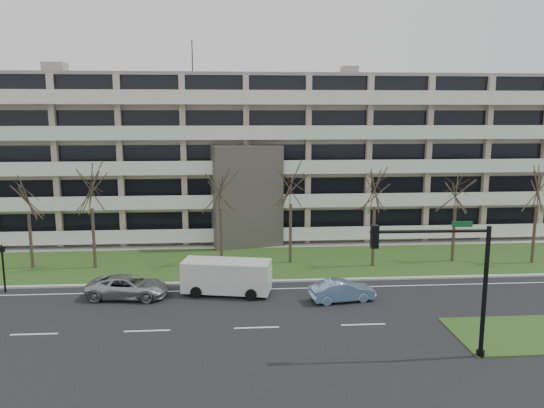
{
  "coord_description": "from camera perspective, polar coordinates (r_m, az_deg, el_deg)",
  "views": [
    {
      "loc": [
        -1.19,
        -27.77,
        11.71
      ],
      "look_at": [
        1.59,
        10.0,
        5.24
      ],
      "focal_mm": 35.0,
      "sensor_mm": 36.0,
      "label": 1
    }
  ],
  "objects": [
    {
      "name": "sidewalk",
      "position": [
        47.73,
        -2.67,
        -4.47
      ],
      "size": [
        90.0,
        2.0,
        0.08
      ],
      "primitive_type": "cube",
      "color": "#B2B2AD",
      "rests_on": "ground"
    },
    {
      "name": "tree_3",
      "position": [
        40.63,
        -5.57,
        1.94
      ],
      "size": [
        4.03,
        4.03,
        8.05
      ],
      "color": "#382B21",
      "rests_on": "ground"
    },
    {
      "name": "tree_4",
      "position": [
        41.06,
        2.03,
        2.57
      ],
      "size": [
        4.26,
        4.26,
        8.51
      ],
      "color": "#382B21",
      "rests_on": "ground"
    },
    {
      "name": "curb",
      "position": [
        37.63,
        -2.22,
        -8.35
      ],
      "size": [
        90.0,
        0.35,
        0.12
      ],
      "primitive_type": "cube",
      "color": "#B2B2AD",
      "rests_on": "ground"
    },
    {
      "name": "tree_6",
      "position": [
        43.98,
        19.22,
        1.68
      ],
      "size": [
        3.85,
        3.85,
        7.71
      ],
      "color": "#382B21",
      "rests_on": "ground"
    },
    {
      "name": "silver_pickup",
      "position": [
        35.71,
        -15.21,
        -8.58
      ],
      "size": [
        5.42,
        2.97,
        1.44
      ],
      "primitive_type": "imported",
      "rotation": [
        0.0,
        0.0,
        1.46
      ],
      "color": "#A4A7AB",
      "rests_on": "ground"
    },
    {
      "name": "grass_verge",
      "position": [
        42.42,
        -2.46,
        -6.3
      ],
      "size": [
        90.0,
        10.0,
        0.06
      ],
      "primitive_type": "cube",
      "color": "#2F4A18",
      "rests_on": "ground"
    },
    {
      "name": "lane_edge_line",
      "position": [
        36.23,
        -2.13,
        -9.16
      ],
      "size": [
        90.0,
        0.12,
        0.01
      ],
      "primitive_type": "cube",
      "color": "white",
      "rests_on": "ground"
    },
    {
      "name": "apartment_building",
      "position": [
        53.26,
        -2.94,
        5.27
      ],
      "size": [
        60.5,
        15.1,
        18.75
      ],
      "color": "beige",
      "rests_on": "ground"
    },
    {
      "name": "tree_5",
      "position": [
        40.86,
        11.04,
        2.22
      ],
      "size": [
        4.19,
        4.19,
        8.38
      ],
      "color": "#382B21",
      "rests_on": "ground"
    },
    {
      "name": "tree_2",
      "position": [
        41.81,
        -18.93,
        2.01
      ],
      "size": [
        4.18,
        4.18,
        8.35
      ],
      "color": "#382B21",
      "rests_on": "ground"
    },
    {
      "name": "white_van",
      "position": [
        35.13,
        -4.78,
        -7.53
      ],
      "size": [
        6.03,
        3.22,
        2.22
      ],
      "rotation": [
        0.0,
        0.0,
        -0.2
      ],
      "color": "silver",
      "rests_on": "ground"
    },
    {
      "name": "traffic_signal",
      "position": [
        26.56,
        18.29,
        -6.84
      ],
      "size": [
        5.84,
        0.48,
        6.76
      ],
      "rotation": [
        0.0,
        0.0,
        -0.02
      ],
      "color": "black",
      "rests_on": "ground"
    },
    {
      "name": "tree_7",
      "position": [
        45.85,
        26.73,
        1.98
      ],
      "size": [
        4.1,
        4.1,
        8.21
      ],
      "color": "#382B21",
      "rests_on": "ground"
    },
    {
      "name": "tree_1",
      "position": [
        43.68,
        -24.85,
        1.06
      ],
      "size": [
        3.75,
        3.75,
        7.5
      ],
      "color": "#382B21",
      "rests_on": "ground"
    },
    {
      "name": "ground",
      "position": [
        30.16,
        -1.66,
        -13.16
      ],
      "size": [
        160.0,
        160.0,
        0.0
      ],
      "primitive_type": "plane",
      "color": "black",
      "rests_on": "ground"
    },
    {
      "name": "pedestrian_signal",
      "position": [
        39.32,
        -26.97,
        -5.59
      ],
      "size": [
        0.37,
        0.34,
        3.24
      ],
      "rotation": [
        0.0,
        0.0,
        -0.41
      ],
      "color": "black",
      "rests_on": "ground"
    },
    {
      "name": "grass_median",
      "position": [
        32.11,
        25.02,
        -12.59
      ],
      "size": [
        7.0,
        5.0,
        0.06
      ],
      "primitive_type": "cube",
      "color": "#2F4A18",
      "rests_on": "ground"
    },
    {
      "name": "blue_sedan",
      "position": [
        34.19,
        7.56,
        -9.22
      ],
      "size": [
        4.28,
        2.08,
        1.35
      ],
      "primitive_type": "imported",
      "rotation": [
        0.0,
        0.0,
        1.73
      ],
      "color": "#7FADDC",
      "rests_on": "ground"
    }
  ]
}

